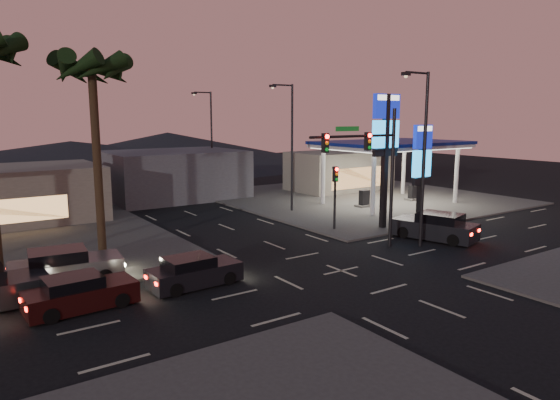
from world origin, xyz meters
TOP-DOWN VIEW (x-y plane):
  - ground at (0.00, 0.00)m, footprint 140.00×140.00m
  - corner_lot_ne at (16.00, 16.00)m, footprint 24.00×24.00m
  - gas_station at (16.00, 12.00)m, footprint 12.20×8.20m
  - convenience_store at (18.00, 21.00)m, footprint 10.00×6.00m
  - pylon_sign_tall at (8.50, 5.50)m, footprint 2.20×0.35m
  - pylon_sign_short at (11.00, 4.50)m, footprint 1.60×0.35m
  - traffic_signal_mast at (3.76, 1.99)m, footprint 6.10×0.39m
  - pedestal_signal at (5.50, 6.98)m, footprint 0.32×0.39m
  - streetlight_near at (6.79, 1.00)m, footprint 2.14×0.25m
  - streetlight_mid at (6.79, 14.00)m, footprint 2.14×0.25m
  - streetlight_far at (6.79, 28.00)m, footprint 2.14×0.25m
  - palm_a at (-9.00, 9.50)m, footprint 4.41×4.41m
  - building_far_mid at (2.00, 26.00)m, footprint 12.00×9.00m
  - hill_right at (15.00, 60.00)m, footprint 50.00×50.00m
  - hill_center at (0.00, 60.00)m, footprint 60.00×60.00m
  - car_lane_a_front at (-6.97, 2.06)m, footprint 4.31×1.97m
  - car_lane_a_mid at (-11.85, 2.03)m, footprint 4.36×2.01m
  - car_lane_b_front at (-11.68, 5.70)m, footprint 5.09×2.50m
  - suv_station at (9.11, 1.60)m, footprint 3.42×5.37m

SIDE VIEW (x-z plane):
  - ground at x=0.00m, z-range 0.00..0.00m
  - corner_lot_ne at x=16.00m, z-range 0.00..0.12m
  - car_lane_a_front at x=-6.97m, z-range -0.05..1.33m
  - car_lane_a_mid at x=-11.85m, z-range -0.05..1.34m
  - car_lane_b_front at x=-11.68m, z-range -0.06..1.55m
  - suv_station at x=9.11m, z-range -0.06..1.61m
  - convenience_store at x=18.00m, z-range 0.00..4.00m
  - hill_center at x=0.00m, z-range 0.00..4.00m
  - building_far_mid at x=2.00m, z-range 0.00..4.40m
  - hill_right at x=15.00m, z-range 0.00..5.00m
  - pedestal_signal at x=5.50m, z-range 0.77..5.07m
  - pylon_sign_short at x=11.00m, z-range 1.16..8.16m
  - gas_station at x=16.00m, z-range 2.34..7.82m
  - traffic_signal_mast at x=3.76m, z-range 1.23..9.23m
  - streetlight_near at x=6.79m, z-range 0.72..10.72m
  - streetlight_mid at x=6.79m, z-range 0.72..10.72m
  - streetlight_far at x=6.79m, z-range 0.72..10.72m
  - pylon_sign_tall at x=8.50m, z-range 1.89..10.89m
  - palm_a at x=-9.00m, z-range 4.00..14.86m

